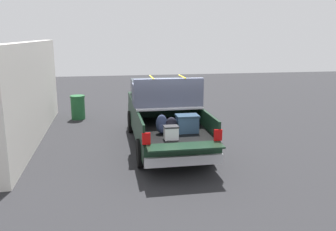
{
  "coord_description": "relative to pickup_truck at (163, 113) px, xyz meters",
  "views": [
    {
      "loc": [
        -10.56,
        1.77,
        3.42
      ],
      "look_at": [
        -0.6,
        0.0,
        1.1
      ],
      "focal_mm": 37.78,
      "sensor_mm": 36.0,
      "label": 1
    }
  ],
  "objects": [
    {
      "name": "building_facade",
      "position": [
        1.08,
        4.12,
        0.64
      ],
      "size": [
        8.38,
        0.36,
        3.2
      ],
      "primitive_type": "cube",
      "color": "silver",
      "rests_on": "ground_plane"
    },
    {
      "name": "trash_can",
      "position": [
        3.81,
        2.94,
        -0.46
      ],
      "size": [
        0.6,
        0.6,
        0.98
      ],
      "color": "#1E592D",
      "rests_on": "ground_plane"
    },
    {
      "name": "ground_plane",
      "position": [
        -0.36,
        0.0,
        -0.96
      ],
      "size": [
        40.0,
        40.0,
        0.0
      ],
      "primitive_type": "plane",
      "color": "#262628"
    },
    {
      "name": "pickup_truck",
      "position": [
        0.0,
        0.0,
        0.0
      ],
      "size": [
        6.05,
        2.06,
        2.23
      ],
      "color": "black",
      "rests_on": "ground_plane"
    }
  ]
}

